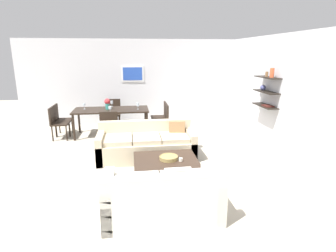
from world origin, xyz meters
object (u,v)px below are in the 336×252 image
Objects in this scene: dining_chair_head at (113,111)px; dining_chair_right_far at (161,115)px; decorative_bowl at (169,158)px; dining_table at (111,111)px; sofa_beige at (147,145)px; dining_chair_left_near at (57,121)px; wine_glass_left_far at (84,105)px; wine_glass_right_near at (138,105)px; coffee_table at (166,169)px; wine_glass_foot at (110,108)px; loveseat_white at (162,197)px; centerpiece_vase at (107,103)px; dining_chair_left_far at (60,118)px; dining_chair_foot at (109,125)px; candle_jar at (181,160)px; wine_glass_head at (112,102)px; dining_chair_right_near at (163,118)px.

dining_chair_right_far is at bearing -24.56° from dining_chair_head.
dining_table reaches higher than decorative_bowl.
sofa_beige is 2.18m from dining_chair_right_far.
dining_chair_right_far is at bearing 8.11° from dining_chair_left_near.
sofa_beige is at bearing -36.16° from dining_chair_left_near.
dining_table is 0.77m from wine_glass_left_far.
wine_glass_right_near is at bearing 2.42° from dining_chair_left_near.
wine_glass_foot is at bearing 113.89° from coffee_table.
loveseat_white reaches higher than decorative_bowl.
centerpiece_vase is (1.34, 0.21, 0.42)m from dining_chair_left_near.
dining_table is at bearing -8.62° from wine_glass_left_far.
dining_chair_left_far is at bearing 172.44° from wine_glass_left_far.
dining_chair_foot is at bearing -90.00° from dining_table.
decorative_bowl is at bearing 151.12° from candle_jar.
wine_glass_head is at bearing 90.00° from wine_glass_foot.
coffee_table is 3.27m from dining_table.
wine_glass_right_near is at bearing 102.59° from candle_jar.
dining_chair_head reaches higher than coffee_table.
wine_glass_left_far is (-2.18, -0.09, 0.37)m from dining_chair_right_far.
centerpiece_vase is at bearing -8.39° from dining_chair_left_far.
coffee_table is 3.25m from dining_chair_right_far.
candle_jar is 0.37× the size of wine_glass_right_near.
centerpiece_vase is (-1.54, 0.21, 0.42)m from dining_chair_right_near.
centerpiece_vase is (-0.10, -0.39, 0.05)m from wine_glass_head.
candle_jar is 3.53m from centerpiece_vase.
dining_chair_right_far reaches higher than candle_jar.
dining_chair_left_near is 4.69× the size of wine_glass_right_near.
wine_glass_left_far is (-1.96, 3.14, 0.46)m from decorative_bowl.
dining_chair_head is at bearing 90.00° from dining_chair_foot.
loveseat_white is at bearing -113.02° from candle_jar.
wine_glass_head is (-1.21, 3.42, 0.45)m from decorative_bowl.
dining_table is 1.46m from dining_chair_right_far.
loveseat_white is at bearing -78.23° from wine_glass_head.
sofa_beige is 1.88m from wine_glass_right_near.
wine_glass_left_far is at bearing 123.63° from candle_jar.
wine_glass_left_far is (-1.70, 4.33, 0.58)m from loveseat_white.
loveseat_white reaches higher than coffee_table.
sofa_beige is at bearing -59.74° from wine_glass_foot.
sofa_beige is 6.13× the size of decorative_bowl.
decorative_bowl is 0.23m from candle_jar.
coffee_table is at bearing -51.11° from dining_chair_left_far.
coffee_table is at bearing -58.68° from wine_glass_left_far.
centerpiece_vase reaches higher than decorative_bowl.
dining_chair_left_far is at bearing 143.43° from dining_chair_foot.
dining_chair_head and dining_chair_left_far have the same top height.
dining_table is (-0.96, 4.22, 0.39)m from loveseat_white.
sofa_beige is 2.40× the size of dining_chair_foot.
loveseat_white is at bearing -77.16° from dining_table.
sofa_beige is 2.40× the size of dining_chair_right_far.
centerpiece_vase is (-1.26, 3.02, 0.73)m from coffee_table.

